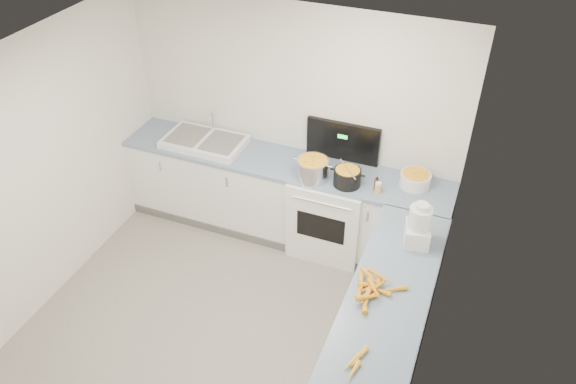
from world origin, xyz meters
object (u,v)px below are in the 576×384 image
at_px(extract_bottle, 376,185).
at_px(food_processor, 418,227).
at_px(stove, 331,210).
at_px(sink, 205,141).
at_px(spice_jar, 378,188).
at_px(black_pot, 347,178).
at_px(mixing_bowl, 415,180).
at_px(steel_pot, 313,170).

xyz_separation_m(extract_bottle, food_processor, (0.50, -0.60, 0.12)).
relative_size(stove, sink, 1.58).
height_order(extract_bottle, spice_jar, extract_bottle).
xyz_separation_m(stove, black_pot, (0.18, -0.12, 0.54)).
bearing_deg(mixing_bowl, sink, -177.82).
relative_size(steel_pot, food_processor, 0.76).
distance_m(sink, spice_jar, 1.95).
distance_m(mixing_bowl, food_processor, 0.84).
relative_size(stove, black_pot, 5.12).
height_order(mixing_bowl, extract_bottle, mixing_bowl).
bearing_deg(stove, sink, 179.38).
xyz_separation_m(steel_pot, extract_bottle, (0.63, 0.04, -0.03)).
relative_size(mixing_bowl, food_processor, 0.71).
bearing_deg(stove, extract_bottle, -13.15).
relative_size(extract_bottle, food_processor, 0.30).
bearing_deg(stove, black_pot, -34.55).
bearing_deg(spice_jar, extract_bottle, 125.17).
distance_m(sink, black_pot, 1.63).
relative_size(steel_pot, extract_bottle, 2.53).
relative_size(stove, food_processor, 3.30).
distance_m(stove, sink, 1.54).
bearing_deg(steel_pot, mixing_bowl, 14.54).
xyz_separation_m(steel_pot, mixing_bowl, (0.96, 0.25, -0.03)).
xyz_separation_m(stove, steel_pot, (-0.17, -0.15, 0.56)).
bearing_deg(spice_jar, stove, 163.52).
xyz_separation_m(steel_pot, food_processor, (1.13, -0.57, 0.08)).
height_order(steel_pot, food_processor, food_processor).
bearing_deg(black_pot, mixing_bowl, 20.06).
bearing_deg(food_processor, spice_jar, 130.10).
xyz_separation_m(black_pot, extract_bottle, (0.29, 0.01, -0.01)).
distance_m(sink, mixing_bowl, 2.24).
bearing_deg(spice_jar, mixing_bowl, 39.31).
bearing_deg(food_processor, stove, 143.67).
xyz_separation_m(steel_pot, spice_jar, (0.66, 0.00, -0.04)).
xyz_separation_m(mixing_bowl, extract_bottle, (-0.33, -0.21, -0.01)).
relative_size(steel_pot, spice_jar, 3.04).
bearing_deg(food_processor, extract_bottle, 129.82).
height_order(mixing_bowl, food_processor, food_processor).
bearing_deg(mixing_bowl, extract_bottle, -147.31).
height_order(stove, food_processor, stove).
distance_m(steel_pot, black_pot, 0.35).
relative_size(sink, extract_bottle, 6.94).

